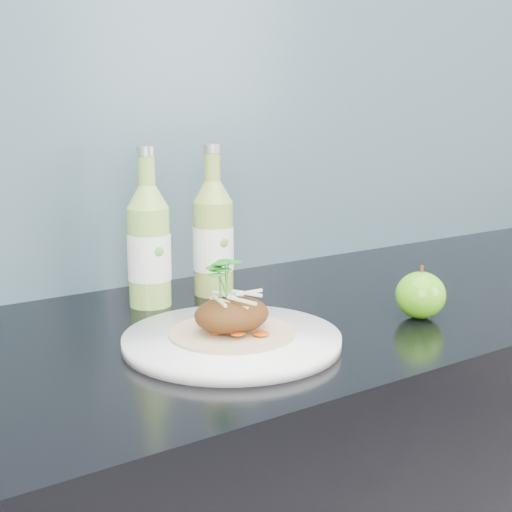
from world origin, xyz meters
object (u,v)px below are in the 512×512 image
object	(u,v)px
dinner_plate	(232,340)
cider_bottle_right	(213,238)
green_apple	(421,295)
cider_bottle_left	(149,246)

from	to	relation	value
dinner_plate	cider_bottle_right	bearing A→B (deg)	63.41
green_apple	cider_bottle_right	distance (m)	0.35
dinner_plate	green_apple	world-z (taller)	green_apple
dinner_plate	green_apple	distance (m)	0.30
cider_bottle_right	cider_bottle_left	bearing A→B (deg)	164.89
dinner_plate	green_apple	size ratio (longest dim) A/B	3.45
cider_bottle_left	cider_bottle_right	size ratio (longest dim) A/B	1.00
cider_bottle_left	dinner_plate	bearing A→B (deg)	-80.62
green_apple	cider_bottle_left	world-z (taller)	cider_bottle_left
dinner_plate	cider_bottle_right	world-z (taller)	cider_bottle_right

